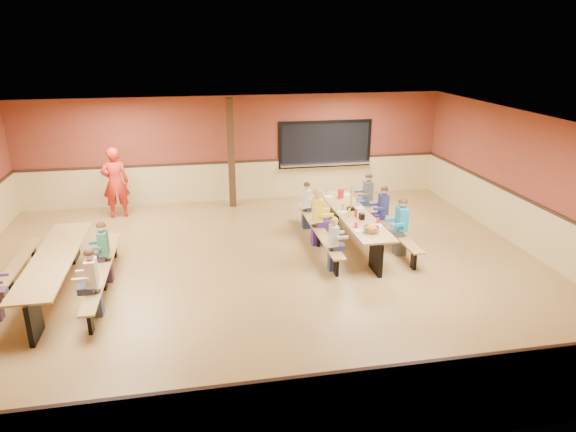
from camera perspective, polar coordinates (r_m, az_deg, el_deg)
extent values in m
plane|color=olive|center=(10.55, -2.96, -6.22)|extent=(12.00, 12.00, 0.00)
cube|color=brown|center=(14.80, -5.75, 7.42)|extent=(12.00, 0.04, 3.00)
cube|color=brown|center=(5.53, 4.13, -14.35)|extent=(12.00, 0.04, 3.00)
cube|color=brown|center=(12.27, 25.90, 3.00)|extent=(0.04, 10.00, 3.00)
cube|color=white|center=(9.64, -3.28, 10.06)|extent=(12.00, 10.00, 0.04)
cube|color=black|center=(15.20, 4.15, 7.98)|extent=(2.60, 0.06, 1.20)
cube|color=silver|center=(15.24, 4.18, 5.81)|extent=(2.70, 0.28, 0.06)
cube|color=#332011|center=(14.20, -6.33, 6.88)|extent=(0.18, 0.18, 3.00)
cube|color=#A67E41|center=(11.78, 7.29, 0.23)|extent=(0.75, 3.60, 0.04)
cube|color=black|center=(10.55, 9.76, -4.40)|extent=(0.08, 0.60, 0.70)
cube|color=black|center=(13.30, 5.21, 0.90)|extent=(0.08, 0.60, 0.70)
cube|color=#A67E41|center=(11.66, 3.37, -1.35)|extent=(0.26, 3.60, 0.04)
cube|color=black|center=(11.74, 3.35, -2.38)|extent=(0.06, 0.18, 0.41)
cube|color=#A67E41|center=(12.14, 10.95, -0.81)|extent=(0.26, 3.60, 0.04)
cube|color=black|center=(12.22, 10.88, -1.80)|extent=(0.06, 0.18, 0.41)
cube|color=#A67E41|center=(10.36, -24.56, -4.21)|extent=(0.75, 3.60, 0.04)
cube|color=black|center=(9.17, -26.36, -10.16)|extent=(0.08, 0.60, 0.70)
cube|color=black|center=(11.89, -22.70, -2.90)|extent=(0.08, 0.60, 0.70)
cube|color=#A67E41|center=(10.71, -28.64, -5.81)|extent=(0.26, 3.60, 0.04)
cube|color=black|center=(10.80, -28.45, -6.89)|extent=(0.06, 0.18, 0.41)
cube|color=#A67E41|center=(10.30, -19.88, -5.47)|extent=(0.26, 3.60, 0.04)
cube|color=black|center=(10.39, -19.74, -6.59)|extent=(0.06, 0.18, 0.41)
imported|color=red|center=(14.12, -18.64, 3.54)|extent=(0.74, 0.54, 1.87)
cylinder|color=red|center=(12.82, 5.88, 2.51)|extent=(0.16, 0.16, 0.22)
cube|color=black|center=(11.39, 8.20, -0.04)|extent=(0.10, 0.14, 0.13)
cylinder|color=yellow|center=(11.55, 6.82, 0.41)|extent=(0.06, 0.06, 0.17)
cylinder|color=#B2140F|center=(11.54, 7.54, 0.37)|extent=(0.06, 0.06, 0.17)
cube|color=black|center=(11.97, 7.00, 0.81)|extent=(0.16, 0.16, 0.06)
cube|color=#A67E41|center=(11.88, 7.06, 2.09)|extent=(0.02, 0.09, 0.50)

